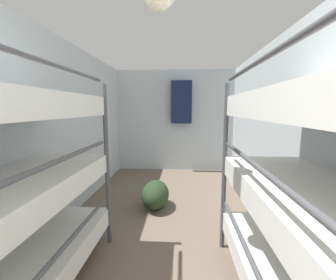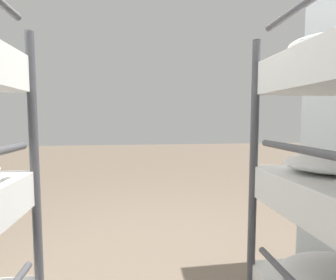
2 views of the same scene
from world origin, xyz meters
name	(u,v)px [view 2 (image 2 of 2)]	position (x,y,z in m)	size (l,w,h in m)	color
ground_plane	(147,273)	(0.00, 0.00, 0.00)	(20.00, 20.00, 0.00)	#6B5B4C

